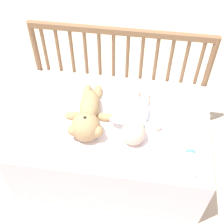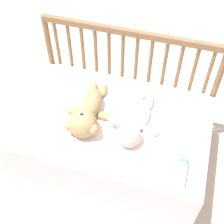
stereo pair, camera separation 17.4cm
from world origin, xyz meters
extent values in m
plane|color=#C6B293|center=(0.00, 0.00, 0.00)|extent=(12.00, 12.00, 0.00)
cube|color=silver|center=(0.00, 0.00, 0.21)|extent=(1.11, 0.71, 0.42)
cylinder|color=brown|center=(-0.54, 0.38, 0.39)|extent=(0.04, 0.04, 0.78)
cylinder|color=brown|center=(0.54, 0.38, 0.39)|extent=(0.04, 0.04, 0.78)
cube|color=brown|center=(0.00, 0.38, 0.76)|extent=(1.08, 0.03, 0.04)
cylinder|color=brown|center=(-0.48, 0.38, 0.58)|extent=(0.02, 0.02, 0.32)
cylinder|color=brown|center=(-0.39, 0.38, 0.58)|extent=(0.02, 0.02, 0.32)
cylinder|color=brown|center=(-0.30, 0.38, 0.58)|extent=(0.02, 0.02, 0.32)
cylinder|color=brown|center=(-0.22, 0.38, 0.58)|extent=(0.02, 0.02, 0.32)
cylinder|color=brown|center=(-0.13, 0.38, 0.58)|extent=(0.02, 0.02, 0.32)
cylinder|color=brown|center=(-0.04, 0.38, 0.58)|extent=(0.02, 0.02, 0.32)
cylinder|color=brown|center=(0.04, 0.38, 0.58)|extent=(0.02, 0.02, 0.32)
cylinder|color=brown|center=(0.13, 0.38, 0.58)|extent=(0.02, 0.02, 0.32)
cylinder|color=brown|center=(0.22, 0.38, 0.58)|extent=(0.02, 0.02, 0.32)
cylinder|color=brown|center=(0.30, 0.38, 0.58)|extent=(0.02, 0.02, 0.32)
cylinder|color=brown|center=(0.39, 0.38, 0.58)|extent=(0.02, 0.02, 0.32)
cylinder|color=brown|center=(0.48, 0.38, 0.58)|extent=(0.02, 0.02, 0.32)
cube|color=white|center=(-0.01, 0.04, 0.42)|extent=(0.81, 0.56, 0.01)
ellipsoid|color=tan|center=(-0.13, 0.04, 0.48)|extent=(0.13, 0.23, 0.12)
sphere|color=tan|center=(-0.12, -0.13, 0.50)|extent=(0.16, 0.16, 0.16)
sphere|color=tan|center=(-0.12, -0.13, 0.54)|extent=(0.07, 0.07, 0.07)
sphere|color=black|center=(-0.12, -0.13, 0.57)|extent=(0.02, 0.02, 0.02)
sphere|color=tan|center=(-0.05, -0.15, 0.50)|extent=(0.06, 0.06, 0.06)
sphere|color=tan|center=(-0.18, -0.16, 0.50)|extent=(0.06, 0.06, 0.06)
ellipsoid|color=tan|center=(-0.04, 0.00, 0.45)|extent=(0.10, 0.06, 0.05)
ellipsoid|color=tan|center=(-0.22, -0.01, 0.45)|extent=(0.10, 0.06, 0.05)
ellipsoid|color=tan|center=(-0.11, 0.19, 0.45)|extent=(0.06, 0.11, 0.05)
ellipsoid|color=tan|center=(-0.18, 0.18, 0.45)|extent=(0.06, 0.11, 0.05)
ellipsoid|color=white|center=(0.14, 0.04, 0.46)|extent=(0.14, 0.24, 0.08)
sphere|color=beige|center=(0.13, -0.12, 0.49)|extent=(0.13, 0.13, 0.13)
ellipsoid|color=white|center=(0.23, -0.02, 0.44)|extent=(0.11, 0.05, 0.04)
ellipsoid|color=white|center=(0.05, -0.05, 0.49)|extent=(0.11, 0.05, 0.04)
sphere|color=beige|center=(0.26, -0.03, 0.44)|extent=(0.04, 0.04, 0.04)
sphere|color=beige|center=(0.02, -0.01, 0.44)|extent=(0.04, 0.04, 0.04)
ellipsoid|color=beige|center=(0.18, 0.16, 0.45)|extent=(0.06, 0.11, 0.05)
ellipsoid|color=beige|center=(0.12, 0.16, 0.45)|extent=(0.06, 0.11, 0.05)
sphere|color=beige|center=(0.19, 0.21, 0.44)|extent=(0.04, 0.04, 0.04)
sphere|color=beige|center=(0.13, 0.21, 0.44)|extent=(0.04, 0.04, 0.04)
cylinder|color=white|center=(0.43, -0.24, 0.45)|extent=(0.05, 0.13, 0.05)
cylinder|color=#4C99D8|center=(0.43, -0.18, 0.45)|extent=(0.05, 0.02, 0.05)
sphere|color=#EAC67F|center=(0.43, -0.16, 0.45)|extent=(0.04, 0.04, 0.04)
camera|label=1|loc=(0.16, -1.12, 1.80)|focal=50.00mm
camera|label=2|loc=(0.33, -1.08, 1.80)|focal=50.00mm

